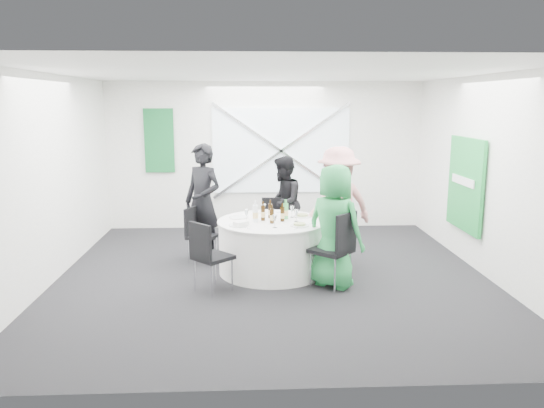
{
  "coord_description": "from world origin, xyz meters",
  "views": [
    {
      "loc": [
        -0.34,
        -7.15,
        2.43
      ],
      "look_at": [
        0.0,
        0.2,
        1.0
      ],
      "focal_mm": 35.0,
      "sensor_mm": 36.0,
      "label": 1
    }
  ],
  "objects_px": {
    "banquet_table": "(272,246)",
    "person_man_back": "(283,203)",
    "chair_front_right": "(337,244)",
    "chair_back_left": "(198,231)",
    "chair_front_left": "(208,252)",
    "person_woman_pink": "(338,206)",
    "chair_back_right": "(337,231)",
    "person_woman_green": "(334,226)",
    "clear_water_bottle": "(255,214)",
    "chair_back": "(273,220)",
    "person_man_back_left": "(203,202)",
    "green_water_bottle": "(286,211)"
  },
  "relations": [
    {
      "from": "chair_back_right",
      "to": "chair_front_left",
      "type": "relative_size",
      "value": 0.91
    },
    {
      "from": "chair_front_left",
      "to": "green_water_bottle",
      "type": "relative_size",
      "value": 3.27
    },
    {
      "from": "banquet_table",
      "to": "person_woman_pink",
      "type": "xyz_separation_m",
      "value": [
        1.01,
        0.41,
        0.51
      ]
    },
    {
      "from": "green_water_bottle",
      "to": "clear_water_bottle",
      "type": "height_order",
      "value": "clear_water_bottle"
    },
    {
      "from": "person_man_back",
      "to": "banquet_table",
      "type": "bearing_deg",
      "value": 0.0
    },
    {
      "from": "chair_back",
      "to": "person_man_back_left",
      "type": "xyz_separation_m",
      "value": [
        -1.11,
        -0.45,
        0.4
      ]
    },
    {
      "from": "person_woman_green",
      "to": "clear_water_bottle",
      "type": "distance_m",
      "value": 1.17
    },
    {
      "from": "chair_back",
      "to": "green_water_bottle",
      "type": "relative_size",
      "value": 2.98
    },
    {
      "from": "chair_back",
      "to": "chair_front_right",
      "type": "xyz_separation_m",
      "value": [
        0.75,
        -1.95,
        0.11
      ]
    },
    {
      "from": "person_woman_pink",
      "to": "person_woman_green",
      "type": "xyz_separation_m",
      "value": [
        -0.22,
        -1.05,
        -0.07
      ]
    },
    {
      "from": "chair_front_left",
      "to": "chair_back_left",
      "type": "bearing_deg",
      "value": -32.91
    },
    {
      "from": "person_woman_pink",
      "to": "person_woman_green",
      "type": "bearing_deg",
      "value": 55.84
    },
    {
      "from": "person_woman_pink",
      "to": "banquet_table",
      "type": "bearing_deg",
      "value": 0.0
    },
    {
      "from": "chair_front_left",
      "to": "person_woman_green",
      "type": "bearing_deg",
      "value": -127.35
    },
    {
      "from": "chair_front_left",
      "to": "person_woman_pink",
      "type": "relative_size",
      "value": 0.53
    },
    {
      "from": "chair_back",
      "to": "chair_back_left",
      "type": "distance_m",
      "value": 1.37
    },
    {
      "from": "chair_front_left",
      "to": "person_man_back",
      "type": "relative_size",
      "value": 0.6
    },
    {
      "from": "chair_front_left",
      "to": "person_man_back",
      "type": "xyz_separation_m",
      "value": [
        1.1,
        2.05,
        0.23
      ]
    },
    {
      "from": "chair_front_right",
      "to": "chair_back_right",
      "type": "bearing_deg",
      "value": -146.94
    },
    {
      "from": "person_man_back",
      "to": "clear_water_bottle",
      "type": "relative_size",
      "value": 5.14
    },
    {
      "from": "chair_front_right",
      "to": "person_man_back",
      "type": "xyz_separation_m",
      "value": [
        -0.58,
        1.98,
        0.17
      ]
    },
    {
      "from": "chair_back_left",
      "to": "person_man_back_left",
      "type": "relative_size",
      "value": 0.47
    },
    {
      "from": "chair_front_right",
      "to": "clear_water_bottle",
      "type": "height_order",
      "value": "clear_water_bottle"
    },
    {
      "from": "person_man_back_left",
      "to": "green_water_bottle",
      "type": "xyz_separation_m",
      "value": [
        1.24,
        -0.65,
        -0.03
      ]
    },
    {
      "from": "person_woman_pink",
      "to": "person_woman_green",
      "type": "distance_m",
      "value": 1.07
    },
    {
      "from": "green_water_bottle",
      "to": "chair_back_left",
      "type": "bearing_deg",
      "value": 162.63
    },
    {
      "from": "chair_front_right",
      "to": "person_man_back",
      "type": "distance_m",
      "value": 2.07
    },
    {
      "from": "banquet_table",
      "to": "person_man_back",
      "type": "xyz_separation_m",
      "value": [
        0.24,
        1.24,
        0.4
      ]
    },
    {
      "from": "chair_back_right",
      "to": "person_man_back_left",
      "type": "xyz_separation_m",
      "value": [
        -2.04,
        0.34,
        0.4
      ]
    },
    {
      "from": "person_man_back",
      "to": "person_woman_green",
      "type": "distance_m",
      "value": 1.95
    },
    {
      "from": "person_man_back_left",
      "to": "person_man_back",
      "type": "xyz_separation_m",
      "value": [
        1.28,
        0.49,
        -0.12
      ]
    },
    {
      "from": "chair_back",
      "to": "chair_front_left",
      "type": "distance_m",
      "value": 2.22
    },
    {
      "from": "person_man_back",
      "to": "person_woman_green",
      "type": "bearing_deg",
      "value": 27.33
    },
    {
      "from": "banquet_table",
      "to": "chair_back_left",
      "type": "height_order",
      "value": "chair_back_left"
    },
    {
      "from": "green_water_bottle",
      "to": "clear_water_bottle",
      "type": "distance_m",
      "value": 0.47
    },
    {
      "from": "chair_back_right",
      "to": "clear_water_bottle",
      "type": "bearing_deg",
      "value": -90.65
    },
    {
      "from": "chair_back_left",
      "to": "chair_front_left",
      "type": "height_order",
      "value": "chair_front_left"
    },
    {
      "from": "chair_front_right",
      "to": "person_woman_pink",
      "type": "relative_size",
      "value": 0.58
    },
    {
      "from": "chair_front_left",
      "to": "person_man_back_left",
      "type": "distance_m",
      "value": 1.61
    },
    {
      "from": "banquet_table",
      "to": "person_man_back_left",
      "type": "relative_size",
      "value": 0.87
    },
    {
      "from": "chair_front_right",
      "to": "person_man_back",
      "type": "bearing_deg",
      "value": -121.44
    },
    {
      "from": "chair_front_left",
      "to": "clear_water_bottle",
      "type": "xyz_separation_m",
      "value": [
        0.62,
        0.74,
        0.33
      ]
    },
    {
      "from": "banquet_table",
      "to": "chair_back",
      "type": "distance_m",
      "value": 1.21
    },
    {
      "from": "chair_back_right",
      "to": "clear_water_bottle",
      "type": "relative_size",
      "value": 2.82
    },
    {
      "from": "person_man_back",
      "to": "green_water_bottle",
      "type": "height_order",
      "value": "person_man_back"
    },
    {
      "from": "green_water_bottle",
      "to": "chair_back",
      "type": "bearing_deg",
      "value": 96.81
    },
    {
      "from": "chair_front_right",
      "to": "chair_front_left",
      "type": "relative_size",
      "value": 1.1
    },
    {
      "from": "person_man_back_left",
      "to": "banquet_table",
      "type": "bearing_deg",
      "value": 0.0
    },
    {
      "from": "chair_back",
      "to": "person_woman_green",
      "type": "relative_size",
      "value": 0.52
    },
    {
      "from": "person_woman_pink",
      "to": "person_woman_green",
      "type": "height_order",
      "value": "person_woman_pink"
    }
  ]
}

